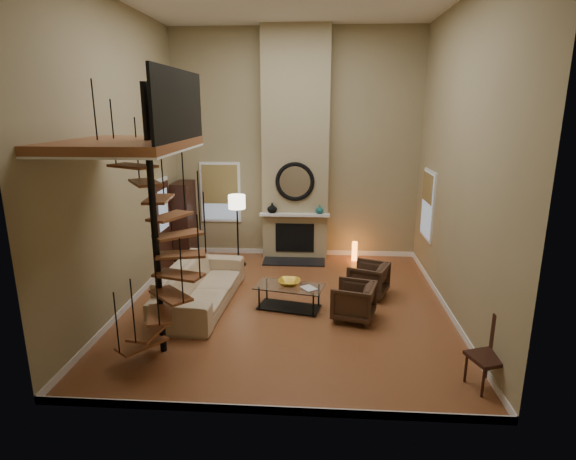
# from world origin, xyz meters

# --- Properties ---
(ground) EXTENTS (6.00, 6.50, 0.01)m
(ground) POSITION_xyz_m (0.00, 0.00, -0.01)
(ground) COLOR #A15E34
(ground) RESTS_ON ground
(back_wall) EXTENTS (6.00, 0.02, 5.50)m
(back_wall) POSITION_xyz_m (0.00, 3.25, 2.75)
(back_wall) COLOR #978961
(back_wall) RESTS_ON ground
(front_wall) EXTENTS (6.00, 0.02, 5.50)m
(front_wall) POSITION_xyz_m (0.00, -3.25, 2.75)
(front_wall) COLOR #978961
(front_wall) RESTS_ON ground
(left_wall) EXTENTS (0.02, 6.50, 5.50)m
(left_wall) POSITION_xyz_m (-3.00, 0.00, 2.75)
(left_wall) COLOR #978961
(left_wall) RESTS_ON ground
(right_wall) EXTENTS (0.02, 6.50, 5.50)m
(right_wall) POSITION_xyz_m (3.00, 0.00, 2.75)
(right_wall) COLOR #978961
(right_wall) RESTS_ON ground
(baseboard_back) EXTENTS (6.00, 0.02, 0.12)m
(baseboard_back) POSITION_xyz_m (0.00, 3.24, 0.06)
(baseboard_back) COLOR white
(baseboard_back) RESTS_ON ground
(baseboard_front) EXTENTS (6.00, 0.02, 0.12)m
(baseboard_front) POSITION_xyz_m (0.00, -3.24, 0.06)
(baseboard_front) COLOR white
(baseboard_front) RESTS_ON ground
(baseboard_left) EXTENTS (0.02, 6.50, 0.12)m
(baseboard_left) POSITION_xyz_m (-2.99, 0.00, 0.06)
(baseboard_left) COLOR white
(baseboard_left) RESTS_ON ground
(baseboard_right) EXTENTS (0.02, 6.50, 0.12)m
(baseboard_right) POSITION_xyz_m (2.99, 0.00, 0.06)
(baseboard_right) COLOR white
(baseboard_right) RESTS_ON ground
(chimney_breast) EXTENTS (1.60, 0.38, 5.50)m
(chimney_breast) POSITION_xyz_m (0.00, 3.06, 2.75)
(chimney_breast) COLOR tan
(chimney_breast) RESTS_ON ground
(hearth) EXTENTS (1.50, 0.60, 0.04)m
(hearth) POSITION_xyz_m (0.00, 2.57, 0.02)
(hearth) COLOR black
(hearth) RESTS_ON ground
(firebox) EXTENTS (0.95, 0.02, 0.72)m
(firebox) POSITION_xyz_m (0.00, 2.86, 0.55)
(firebox) COLOR black
(firebox) RESTS_ON chimney_breast
(mantel) EXTENTS (1.70, 0.18, 0.06)m
(mantel) POSITION_xyz_m (0.00, 2.78, 1.15)
(mantel) COLOR white
(mantel) RESTS_ON chimney_breast
(mirror_frame) EXTENTS (0.94, 0.10, 0.94)m
(mirror_frame) POSITION_xyz_m (0.00, 2.84, 1.95)
(mirror_frame) COLOR black
(mirror_frame) RESTS_ON chimney_breast
(mirror_disc) EXTENTS (0.80, 0.01, 0.80)m
(mirror_disc) POSITION_xyz_m (0.00, 2.85, 1.95)
(mirror_disc) COLOR white
(mirror_disc) RESTS_ON chimney_breast
(vase_left) EXTENTS (0.24, 0.24, 0.25)m
(vase_left) POSITION_xyz_m (-0.55, 2.82, 1.30)
(vase_left) COLOR black
(vase_left) RESTS_ON mantel
(vase_right) EXTENTS (0.20, 0.20, 0.21)m
(vase_right) POSITION_xyz_m (0.60, 2.82, 1.28)
(vase_right) COLOR #195856
(vase_right) RESTS_ON mantel
(window_back) EXTENTS (1.02, 0.06, 1.52)m
(window_back) POSITION_xyz_m (-1.90, 3.22, 1.62)
(window_back) COLOR white
(window_back) RESTS_ON back_wall
(window_right) EXTENTS (0.06, 1.02, 1.52)m
(window_right) POSITION_xyz_m (2.97, 2.00, 1.63)
(window_right) COLOR white
(window_right) RESTS_ON right_wall
(entry_door) EXTENTS (0.10, 1.05, 2.16)m
(entry_door) POSITION_xyz_m (-2.95, 1.80, 1.05)
(entry_door) COLOR white
(entry_door) RESTS_ON ground
(loft) EXTENTS (1.70, 2.20, 1.09)m
(loft) POSITION_xyz_m (-2.04, -1.80, 3.24)
(loft) COLOR brown
(loft) RESTS_ON left_wall
(spiral_stair) EXTENTS (1.47, 1.47, 4.06)m
(spiral_stair) POSITION_xyz_m (-1.78, -1.79, 1.78)
(spiral_stair) COLOR black
(spiral_stair) RESTS_ON ground
(hutch) EXTENTS (0.41, 0.86, 1.93)m
(hutch) POSITION_xyz_m (-2.74, 2.83, 0.95)
(hutch) COLOR #321810
(hutch) RESTS_ON ground
(sofa) EXTENTS (1.24, 2.84, 0.81)m
(sofa) POSITION_xyz_m (-1.66, -0.00, 0.40)
(sofa) COLOR #C6AE89
(sofa) RESTS_ON ground
(armchair_near) EXTENTS (0.94, 0.93, 0.66)m
(armchair_near) POSITION_xyz_m (1.66, 0.59, 0.35)
(armchair_near) COLOR #402B1D
(armchair_near) RESTS_ON ground
(armchair_far) EXTENTS (0.88, 0.87, 0.66)m
(armchair_far) POSITION_xyz_m (1.29, -0.51, 0.35)
(armchair_far) COLOR #402B1D
(armchair_far) RESTS_ON ground
(coffee_table) EXTENTS (1.36, 0.88, 0.46)m
(coffee_table) POSITION_xyz_m (0.05, -0.09, 0.28)
(coffee_table) COLOR silver
(coffee_table) RESTS_ON ground
(bowl) EXTENTS (0.43, 0.43, 0.11)m
(bowl) POSITION_xyz_m (0.05, -0.04, 0.50)
(bowl) COLOR gold
(bowl) RESTS_ON coffee_table
(book) EXTENTS (0.35, 0.36, 0.03)m
(book) POSITION_xyz_m (0.40, -0.24, 0.46)
(book) COLOR gray
(book) RESTS_ON coffee_table
(floor_lamp) EXTENTS (0.40, 0.40, 1.71)m
(floor_lamp) POSITION_xyz_m (-1.32, 2.30, 1.41)
(floor_lamp) COLOR black
(floor_lamp) RESTS_ON ground
(accent_lamp) EXTENTS (0.13, 0.13, 0.47)m
(accent_lamp) POSITION_xyz_m (1.48, 2.81, 0.25)
(accent_lamp) COLOR orange
(accent_lamp) RESTS_ON ground
(side_chair) EXTENTS (0.58, 0.58, 0.97)m
(side_chair) POSITION_xyz_m (2.95, -2.43, 0.53)
(side_chair) COLOR #321810
(side_chair) RESTS_ON ground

